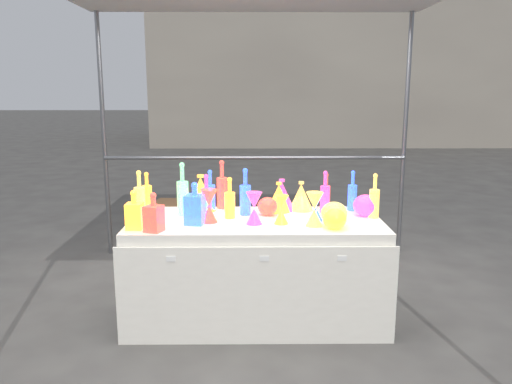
{
  "coord_description": "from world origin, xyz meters",
  "views": [
    {
      "loc": [
        -0.03,
        -3.48,
        1.66
      ],
      "look_at": [
        0.0,
        0.0,
        0.95
      ],
      "focal_mm": 35.0,
      "sensor_mm": 36.0,
      "label": 1
    }
  ],
  "objects_px": {
    "bottle_0": "(147,190)",
    "decanter_0": "(134,210)",
    "hourglass_0": "(209,206)",
    "cardboard_box_closed": "(182,221)",
    "lampshade_0": "(201,193)",
    "display_table": "(256,269)",
    "globe_0": "(335,220)"
  },
  "relations": [
    {
      "from": "decanter_0",
      "to": "lampshade_0",
      "type": "bearing_deg",
      "value": 54.8
    },
    {
      "from": "bottle_0",
      "to": "lampshade_0",
      "type": "height_order",
      "value": "bottle_0"
    },
    {
      "from": "bottle_0",
      "to": "decanter_0",
      "type": "distance_m",
      "value": 0.6
    },
    {
      "from": "lampshade_0",
      "to": "bottle_0",
      "type": "bearing_deg",
      "value": -173.54
    },
    {
      "from": "display_table",
      "to": "lampshade_0",
      "type": "xyz_separation_m",
      "value": [
        -0.42,
        0.29,
        0.51
      ]
    },
    {
      "from": "decanter_0",
      "to": "globe_0",
      "type": "height_order",
      "value": "decanter_0"
    },
    {
      "from": "bottle_0",
      "to": "decanter_0",
      "type": "bearing_deg",
      "value": -86.34
    },
    {
      "from": "cardboard_box_closed",
      "to": "hourglass_0",
      "type": "relative_size",
      "value": 2.57
    },
    {
      "from": "lampshade_0",
      "to": "decanter_0",
      "type": "bearing_deg",
      "value": -110.76
    },
    {
      "from": "cardboard_box_closed",
      "to": "decanter_0",
      "type": "xyz_separation_m",
      "value": [
        0.01,
        -2.19,
        0.66
      ]
    },
    {
      "from": "display_table",
      "to": "hourglass_0",
      "type": "height_order",
      "value": "hourglass_0"
    },
    {
      "from": "cardboard_box_closed",
      "to": "lampshade_0",
      "type": "height_order",
      "value": "lampshade_0"
    },
    {
      "from": "display_table",
      "to": "decanter_0",
      "type": "bearing_deg",
      "value": -163.78
    },
    {
      "from": "cardboard_box_closed",
      "to": "lampshade_0",
      "type": "xyz_separation_m",
      "value": [
        0.4,
        -1.66,
        0.67
      ]
    },
    {
      "from": "cardboard_box_closed",
      "to": "lampshade_0",
      "type": "distance_m",
      "value": 1.83
    },
    {
      "from": "bottle_0",
      "to": "decanter_0",
      "type": "relative_size",
      "value": 1.09
    },
    {
      "from": "bottle_0",
      "to": "display_table",
      "type": "bearing_deg",
      "value": -22.92
    },
    {
      "from": "hourglass_0",
      "to": "lampshade_0",
      "type": "distance_m",
      "value": 0.37
    },
    {
      "from": "cardboard_box_closed",
      "to": "hourglass_0",
      "type": "height_order",
      "value": "hourglass_0"
    },
    {
      "from": "display_table",
      "to": "hourglass_0",
      "type": "relative_size",
      "value": 7.84
    },
    {
      "from": "lampshade_0",
      "to": "display_table",
      "type": "bearing_deg",
      "value": -18.63
    },
    {
      "from": "decanter_0",
      "to": "globe_0",
      "type": "relative_size",
      "value": 1.67
    },
    {
      "from": "display_table",
      "to": "bottle_0",
      "type": "xyz_separation_m",
      "value": [
        -0.85,
        0.36,
        0.52
      ]
    },
    {
      "from": "hourglass_0",
      "to": "decanter_0",
      "type": "bearing_deg",
      "value": -161.21
    },
    {
      "from": "hourglass_0",
      "to": "cardboard_box_closed",
      "type": "bearing_deg",
      "value": 103.63
    },
    {
      "from": "bottle_0",
      "to": "hourglass_0",
      "type": "xyz_separation_m",
      "value": [
        0.52,
        -0.43,
        -0.03
      ]
    },
    {
      "from": "hourglass_0",
      "to": "bottle_0",
      "type": "bearing_deg",
      "value": 140.4
    },
    {
      "from": "decanter_0",
      "to": "hourglass_0",
      "type": "relative_size",
      "value": 1.13
    },
    {
      "from": "display_table",
      "to": "globe_0",
      "type": "relative_size",
      "value": 11.64
    },
    {
      "from": "cardboard_box_closed",
      "to": "hourglass_0",
      "type": "xyz_separation_m",
      "value": [
        0.49,
        -2.02,
        0.65
      ]
    },
    {
      "from": "cardboard_box_closed",
      "to": "bottle_0",
      "type": "relative_size",
      "value": 2.09
    },
    {
      "from": "cardboard_box_closed",
      "to": "display_table",
      "type": "bearing_deg",
      "value": -61.61
    }
  ]
}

